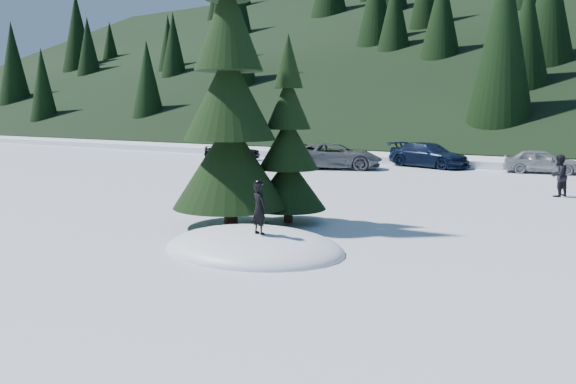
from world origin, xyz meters
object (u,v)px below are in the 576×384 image
Objects in this scene: spruce_tall at (229,107)px; car_1 at (300,153)px; child_skier at (259,208)px; adult_0 at (559,176)px; car_0 at (232,150)px; car_3 at (429,155)px; car_2 at (335,156)px; car_4 at (541,161)px; spruce_short at (288,150)px.

spruce_tall reaches higher than car_1.
child_skier is 14.03m from adult_0.
car_0 is 13.06m from car_3.
child_skier is 25.81m from car_0.
spruce_tall is 19.99m from car_3.
car_0 is (-21.03, 6.01, -0.16)m from adult_0.
car_1 is at bearing 36.01° from car_2.
car_0 is (-14.38, 17.33, -2.68)m from spruce_tall.
car_3 is at bearing -89.83° from car_1.
car_2 is 10.95m from car_4.
car_3 is at bearing 97.90° from spruce_short.
spruce_short reaches higher than adult_0.
adult_0 reaches higher than car_1.
car_4 is at bearing -72.64° from car_3.
car_3 is at bearing -70.43° from car_2.
car_3 is (7.81, 1.72, 0.11)m from car_1.
car_1 is at bearing 87.14° from car_4.
adult_0 is at bearing 59.54° from spruce_tall.
spruce_tall reaches higher than spruce_short.
car_2 reaches higher than car_1.
spruce_tall is 1.74× the size of car_3.
adult_0 reaches higher than car_2.
spruce_tall is at bearing -157.72° from car_0.
car_2 is 1.41× the size of car_4.
car_1 is 4.31m from car_2.
car_2 is at bearing -52.48° from child_skier.
car_4 reaches higher than car_0.
spruce_tall is 20.50m from car_1.
car_2 is at bearing 149.34° from car_3.
car_0 is (-15.38, 15.93, -1.47)m from spruce_short.
car_4 is (1.94, 22.03, -0.42)m from child_skier.
adult_0 is (6.65, 11.31, -2.52)m from spruce_tall.
spruce_short is 1.44× the size of car_0.
spruce_tall is 2.11m from spruce_short.
child_skier is 19.78m from car_2.
adult_0 is 13.11m from car_2.
car_2 is at bearing -116.82° from car_0.
car_2 is (8.74, -1.45, 0.10)m from car_0.
spruce_short is 22.19m from car_0.
car_4 is at bearing -99.60° from car_0.
spruce_tall is 7.46× the size of child_skier.
car_2 is at bearing -82.88° from adult_0.
car_4 is (3.54, 18.52, -1.46)m from spruce_short.
car_2 is (-5.63, 15.88, -2.58)m from spruce_tall.
car_4 is at bearing 79.17° from spruce_short.
car_3 reaches higher than car_1.
spruce_short is at bearing 158.59° from car_4.
spruce_short is at bearing -160.34° from car_1.
car_0 is at bearing -78.46° from adult_0.
car_4 is (4.54, 19.92, -2.68)m from spruce_tall.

